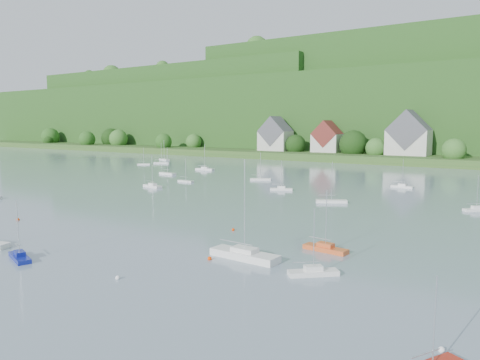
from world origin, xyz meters
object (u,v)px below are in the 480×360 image
object	(u,v)px
near_sailboat_1	(20,256)
near_sailboat_4	(245,254)
near_sailboat_5	(325,248)
near_sailboat_3	(313,271)

from	to	relation	value
near_sailboat_1	near_sailboat_4	xyz separation A→B (m)	(20.92, 14.30, 0.14)
near_sailboat_1	near_sailboat_4	world-z (taller)	near_sailboat_4
near_sailboat_1	near_sailboat_5	world-z (taller)	near_sailboat_5
near_sailboat_1	near_sailboat_4	bearing A→B (deg)	53.25
near_sailboat_3	near_sailboat_5	world-z (taller)	near_sailboat_5
near_sailboat_1	near_sailboat_5	xyz separation A→B (m)	(27.31, 22.31, 0.02)
near_sailboat_5	near_sailboat_1	bearing A→B (deg)	-133.97
near_sailboat_1	near_sailboat_3	distance (m)	32.67
near_sailboat_4	near_sailboat_5	distance (m)	10.24
near_sailboat_3	near_sailboat_4	bearing A→B (deg)	132.05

